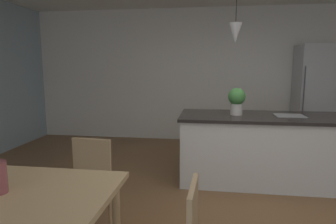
{
  "coord_description": "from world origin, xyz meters",
  "views": [
    {
      "loc": [
        -0.37,
        -2.83,
        1.53
      ],
      "look_at": [
        -0.82,
        0.28,
        1.04
      ],
      "focal_mm": 31.11,
      "sensor_mm": 36.0,
      "label": 1
    }
  ],
  "objects": [
    {
      "name": "pendant_over_island_main",
      "position": [
        -0.06,
        1.07,
        1.96
      ],
      "size": [
        0.16,
        0.16,
        0.87
      ],
      "color": "black"
    },
    {
      "name": "ground_plane",
      "position": [
        0.0,
        0.0,
        -0.02
      ],
      "size": [
        10.0,
        8.4,
        0.04
      ],
      "primitive_type": "cube",
      "color": "brown"
    },
    {
      "name": "potted_plant_on_island",
      "position": [
        -0.02,
        1.07,
        1.1
      ],
      "size": [
        0.23,
        0.23,
        0.36
      ],
      "color": "beige",
      "rests_on": "kitchen_island"
    },
    {
      "name": "wall_back_kitchen",
      "position": [
        0.0,
        3.26,
        1.35
      ],
      "size": [
        10.0,
        0.12,
        2.7
      ],
      "primitive_type": "cube",
      "color": "white",
      "rests_on": "ground_plane"
    },
    {
      "name": "chair_far_right",
      "position": [
        -1.46,
        -0.46,
        0.47
      ],
      "size": [
        0.43,
        0.43,
        0.87
      ],
      "color": "tan",
      "rests_on": "ground_plane"
    },
    {
      "name": "refrigerator",
      "position": [
        1.54,
        2.86,
        0.97
      ],
      "size": [
        0.64,
        0.67,
        1.93
      ],
      "color": "#B2B5B7",
      "rests_on": "ground_plane"
    },
    {
      "name": "kitchen_island",
      "position": [
        0.38,
        1.07,
        0.46
      ],
      "size": [
        2.26,
        0.92,
        0.91
      ],
      "color": "silver",
      "rests_on": "ground_plane"
    }
  ]
}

